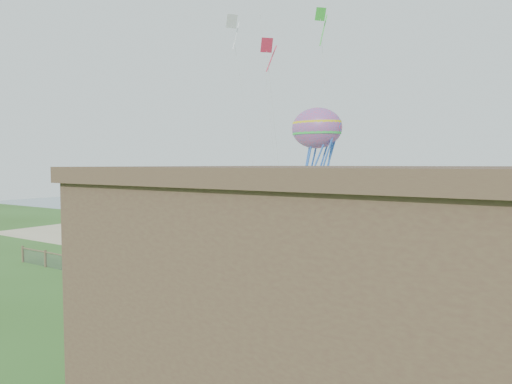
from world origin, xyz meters
TOP-DOWN VIEW (x-y plane):
  - ground at (0.00, 0.00)m, footprint 160.00×160.00m
  - sand_beach at (0.00, 22.00)m, footprint 72.00×20.00m
  - ocean at (0.00, 66.00)m, footprint 160.00×68.00m
  - chainlink_fence at (0.00, 6.00)m, footprint 36.20×0.20m
  - motel at (13.00, -1.00)m, footprint 15.00×10.00m
  - motel_deck at (13.00, 5.00)m, footprint 15.00×2.00m
  - picnic_table at (5.42, 2.38)m, footprint 1.91×1.67m
  - octopus_kite at (1.49, 16.55)m, footprint 3.76×2.74m
  - kite_white at (-7.21, 18.25)m, footprint 1.95×1.82m
  - kite_red at (-0.46, 13.03)m, footprint 1.65×1.62m
  - kite_green at (-1.57, 23.35)m, footprint 1.99×1.96m

SIDE VIEW (x-z plane):
  - ground at x=0.00m, z-range 0.00..0.00m
  - ocean at x=0.00m, z-range -0.01..0.01m
  - sand_beach at x=0.00m, z-range -0.01..0.01m
  - motel_deck at x=13.00m, z-range 0.00..0.50m
  - picnic_table at x=5.42m, z-range 0.00..0.68m
  - chainlink_fence at x=0.00m, z-range -0.07..1.18m
  - motel at x=13.00m, z-range 0.00..7.00m
  - octopus_kite at x=1.49m, z-range 4.34..11.83m
  - kite_red at x=-0.46m, z-range 13.95..15.83m
  - kite_white at x=-7.21m, z-range 17.52..19.92m
  - kite_green at x=-1.57m, z-range 18.19..20.82m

